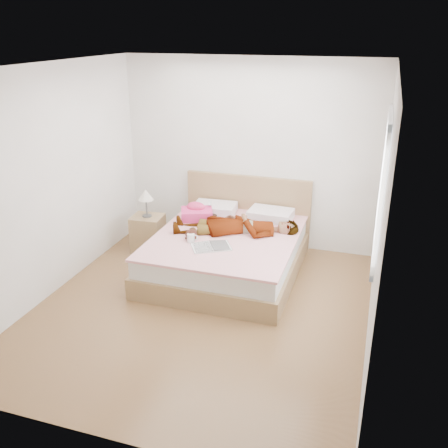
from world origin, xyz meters
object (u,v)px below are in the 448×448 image
at_px(coffee_mug, 191,238).
at_px(nightstand, 148,231).
at_px(phone, 210,203).
at_px(bed, 228,250).
at_px(magazine, 211,247).
at_px(towel, 197,212).
at_px(woman, 237,223).
at_px(plush_toy, 192,234).

bearing_deg(coffee_mug, nightstand, 145.06).
distance_m(phone, nightstand, 0.96).
bearing_deg(nightstand, coffee_mug, -34.94).
height_order(phone, bed, bed).
bearing_deg(magazine, bed, 82.94).
height_order(towel, nightstand, nightstand).
relative_size(woman, nightstand, 1.79).
distance_m(bed, towel, 0.74).
xyz_separation_m(coffee_mug, nightstand, (-0.90, 0.63, -0.27)).
distance_m(bed, plush_toy, 0.58).
bearing_deg(nightstand, phone, 18.97).
distance_m(bed, nightstand, 1.26).
bearing_deg(woman, towel, -125.95).
xyz_separation_m(towel, magazine, (0.50, -0.84, -0.08)).
bearing_deg(bed, plush_toy, -139.03).
bearing_deg(woman, plush_toy, -61.53).
distance_m(bed, coffee_mug, 0.61).
xyz_separation_m(bed, magazine, (-0.06, -0.49, 0.24)).
bearing_deg(coffee_mug, towel, 105.91).
distance_m(phone, magazine, 1.07).
relative_size(magazine, coffee_mug, 3.82).
relative_size(coffee_mug, plush_toy, 0.59).
height_order(phone, towel, towel).
distance_m(magazine, nightstand, 1.39).
height_order(bed, magazine, bed).
bearing_deg(magazine, coffee_mug, 164.35).
height_order(plush_toy, nightstand, nightstand).
bearing_deg(plush_toy, woman, 43.00).
bearing_deg(magazine, phone, 110.05).
distance_m(magazine, coffee_mug, 0.30).
distance_m(towel, nightstand, 0.76).
xyz_separation_m(woman, coffee_mug, (-0.43, -0.51, -0.06)).
bearing_deg(magazine, nightstand, 149.14).
bearing_deg(coffee_mug, magazine, -15.65).
relative_size(woman, towel, 3.16).
height_order(magazine, coffee_mug, coffee_mug).
bearing_deg(nightstand, plush_toy, -31.83).
bearing_deg(nightstand, towel, 11.16).
relative_size(phone, bed, 0.05).
bearing_deg(magazine, towel, 120.88).
bearing_deg(towel, phone, 46.27).
relative_size(woman, coffee_mug, 11.36).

